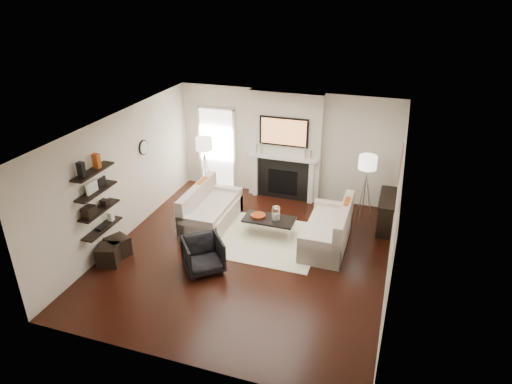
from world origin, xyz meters
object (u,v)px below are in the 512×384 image
(loveseat_left_base, at_px, (212,217))
(ottoman_near, at_px, (118,247))
(lamp_left_shade, at_px, (204,144))
(loveseat_right_base, at_px, (326,236))
(lamp_right_shade, at_px, (368,162))
(coffee_table, at_px, (269,219))
(armchair, at_px, (203,253))

(loveseat_left_base, height_order, ottoman_near, loveseat_left_base)
(loveseat_left_base, bearing_deg, lamp_left_shade, 118.86)
(loveseat_right_base, relative_size, lamp_right_shade, 4.50)
(loveseat_left_base, bearing_deg, loveseat_right_base, -0.35)
(loveseat_left_base, height_order, lamp_left_shade, lamp_left_shade)
(coffee_table, distance_m, armchair, 1.81)
(lamp_left_shade, relative_size, ottoman_near, 1.00)
(loveseat_right_base, xyz_separation_m, lamp_right_shade, (0.60, 1.29, 1.24))
(coffee_table, bearing_deg, lamp_left_shade, 147.73)
(coffee_table, height_order, lamp_left_shade, lamp_left_shade)
(armchair, bearing_deg, lamp_left_shade, 73.43)
(loveseat_left_base, xyz_separation_m, lamp_left_shade, (-0.69, 1.25, 1.24))
(armchair, height_order, lamp_right_shade, lamp_right_shade)
(loveseat_left_base, distance_m, lamp_right_shade, 3.67)
(lamp_right_shade, bearing_deg, ottoman_near, -146.33)
(ottoman_near, bearing_deg, loveseat_right_base, 23.71)
(coffee_table, height_order, lamp_right_shade, lamp_right_shade)
(loveseat_left_base, relative_size, coffee_table, 1.64)
(armchair, bearing_deg, lamp_right_shade, 8.12)
(loveseat_left_base, distance_m, lamp_left_shade, 1.89)
(loveseat_left_base, distance_m, coffee_table, 1.38)
(loveseat_right_base, bearing_deg, ottoman_near, -156.29)
(loveseat_right_base, height_order, coffee_table, same)
(loveseat_right_base, height_order, lamp_right_shade, lamp_right_shade)
(lamp_right_shade, bearing_deg, loveseat_left_base, -158.34)
(loveseat_left_base, xyz_separation_m, lamp_right_shade, (3.21, 1.27, 1.24))
(lamp_right_shade, bearing_deg, coffee_table, -144.46)
(loveseat_right_base, bearing_deg, armchair, -141.71)
(coffee_table, bearing_deg, loveseat_left_base, 178.17)
(loveseat_right_base, distance_m, lamp_left_shade, 3.75)
(loveseat_right_base, relative_size, ottoman_near, 4.50)
(loveseat_right_base, bearing_deg, loveseat_left_base, 179.65)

